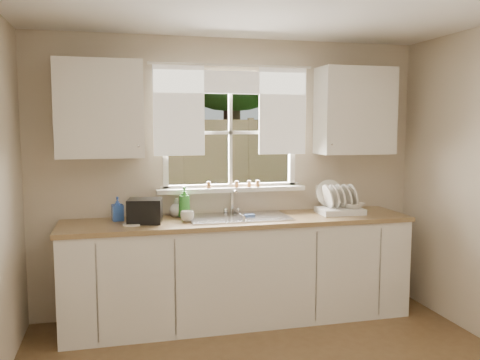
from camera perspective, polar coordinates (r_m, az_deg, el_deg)
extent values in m
cube|color=beige|center=(4.81, -1.01, -7.58)|extent=(3.60, 0.02, 1.15)
cube|color=beige|center=(4.71, -1.06, 13.58)|extent=(3.60, 0.02, 0.35)
cube|color=beige|center=(4.56, -15.98, 5.08)|extent=(1.20, 0.02, 1.00)
cube|color=beige|center=(5.08, 12.34, 5.27)|extent=(1.20, 0.02, 1.00)
cube|color=white|center=(4.72, -1.08, -0.73)|extent=(1.30, 0.06, 0.05)
cube|color=white|center=(4.71, -1.11, 11.44)|extent=(1.30, 0.06, 0.05)
cube|color=white|center=(4.59, -8.44, 5.26)|extent=(0.05, 0.06, 1.05)
cube|color=white|center=(4.86, 5.85, 5.34)|extent=(0.05, 0.06, 1.05)
cube|color=white|center=(4.69, -1.09, 5.34)|extent=(0.03, 0.04, 1.00)
cube|color=white|center=(4.69, -1.09, 5.34)|extent=(1.20, 0.04, 0.03)
cube|color=white|center=(4.67, -0.92, -1.06)|extent=(1.38, 0.14, 0.04)
cylinder|color=white|center=(4.64, -0.88, 12.75)|extent=(1.50, 0.02, 0.02)
cube|color=white|center=(4.54, -6.87, 7.79)|extent=(0.45, 0.02, 0.80)
cube|color=white|center=(4.75, 4.79, 7.74)|extent=(0.45, 0.02, 0.80)
cube|color=white|center=(4.64, -0.91, 10.90)|extent=(1.40, 0.02, 0.20)
cube|color=silver|center=(4.54, -0.09, -10.23)|extent=(3.00, 0.62, 0.87)
cube|color=olive|center=(4.44, -0.09, -4.59)|extent=(3.04, 0.65, 0.04)
cube|color=silver|center=(4.38, -15.48, 7.67)|extent=(0.70, 0.33, 0.80)
cube|color=silver|center=(4.90, 12.78, 7.57)|extent=(0.70, 0.33, 0.80)
cube|color=beige|center=(4.97, 8.95, -1.28)|extent=(0.08, 0.01, 0.12)
cylinder|color=brown|center=(4.65, -0.38, -0.47)|extent=(0.04, 0.04, 0.06)
cylinder|color=brown|center=(4.70, 1.99, -0.40)|extent=(0.04, 0.04, 0.06)
cylinder|color=brown|center=(4.60, -3.53, -0.56)|extent=(0.04, 0.04, 0.06)
cylinder|color=brown|center=(4.68, 1.05, -0.43)|extent=(0.04, 0.04, 0.06)
cube|color=#335421|center=(9.77, -7.61, -4.11)|extent=(20.00, 10.00, 0.02)
cube|color=#917950|center=(7.67, -6.04, 0.03)|extent=(8.00, 0.10, 1.80)
cube|color=maroon|center=(11.07, -14.75, 2.79)|extent=(3.00, 3.00, 2.20)
cube|color=black|center=(11.07, -14.93, 9.26)|extent=(3.20, 3.20, 0.30)
cylinder|color=#423021|center=(10.83, -0.91, 5.57)|extent=(0.36, 0.36, 3.20)
sphere|color=#214716|center=(11.07, -0.94, 18.10)|extent=(4.00, 4.00, 4.00)
sphere|color=#214716|center=(12.44, -7.83, 19.07)|extent=(3.20, 3.20, 3.20)
cube|color=#B7B7BC|center=(4.48, -0.19, -5.27)|extent=(0.84, 0.46, 0.18)
cube|color=#B7B7BC|center=(4.46, -0.19, -4.20)|extent=(0.88, 0.50, 0.01)
cube|color=#B7B7BC|center=(4.47, -0.19, -4.52)|extent=(0.02, 0.41, 0.14)
cylinder|color=silver|center=(4.68, -0.91, -2.40)|extent=(0.03, 0.03, 0.22)
cylinder|color=silver|center=(4.59, -0.69, -1.19)|extent=(0.02, 0.18, 0.02)
sphere|color=silver|center=(4.68, -1.63, -3.39)|extent=(0.05, 0.05, 0.05)
sphere|color=silver|center=(4.71, -0.20, -3.34)|extent=(0.05, 0.05, 0.05)
cube|color=white|center=(4.76, 11.15, -3.40)|extent=(0.40, 0.31, 0.05)
cylinder|color=white|center=(4.82, 10.04, -1.49)|extent=(0.26, 0.08, 0.25)
cylinder|color=white|center=(4.69, 9.83, -1.83)|extent=(0.08, 0.22, 0.22)
cylinder|color=white|center=(4.71, 10.51, -1.80)|extent=(0.08, 0.22, 0.22)
cylinder|color=white|center=(4.74, 11.18, -1.77)|extent=(0.08, 0.22, 0.22)
cylinder|color=white|center=(4.76, 11.84, -1.75)|extent=(0.08, 0.22, 0.22)
cylinder|color=white|center=(4.79, 12.50, -1.72)|extent=(0.08, 0.22, 0.22)
imported|color=white|center=(4.76, 12.53, -2.80)|extent=(0.27, 0.27, 0.05)
imported|color=green|center=(4.46, -6.27, -2.50)|extent=(0.14, 0.14, 0.28)
imported|color=blue|center=(4.43, -13.58, -3.16)|extent=(0.11, 0.11, 0.20)
imported|color=beige|center=(4.53, -7.14, -3.09)|extent=(0.16, 0.16, 0.17)
cylinder|color=white|center=(4.24, -12.01, -4.87)|extent=(0.16, 0.16, 0.01)
imported|color=beige|center=(4.30, -5.95, -4.08)|extent=(0.14, 0.14, 0.09)
cube|color=black|center=(4.29, -10.63, -3.43)|extent=(0.31, 0.28, 0.20)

